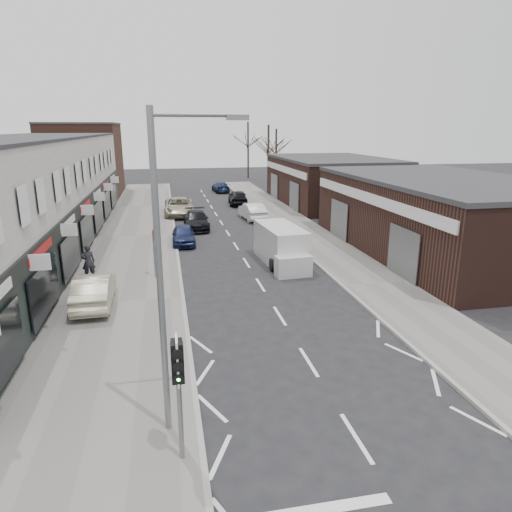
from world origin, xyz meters
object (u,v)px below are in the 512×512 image
parked_car_left_c (179,207)px  parked_car_right_c (221,187)px  parked_car_left_b (196,220)px  street_lamp (166,262)px  pedestrian (88,262)px  parked_car_right_a (252,211)px  sedan_on_pavement (94,290)px  parked_car_right_b (238,197)px  white_van (281,246)px  parked_car_left_a (184,235)px  traffic_light (178,371)px  warning_sign (154,238)px

parked_car_left_c → parked_car_right_c: parked_car_left_c is taller
parked_car_left_b → parked_car_right_c: size_ratio=1.10×
street_lamp → parked_car_right_c: bearing=81.5°
pedestrian → parked_car_right_a: bearing=-146.5°
sedan_on_pavement → parked_car_right_b: (10.57, 26.28, -0.07)m
parked_car_left_c → white_van: bearing=-70.9°
parked_car_left_a → parked_car_right_a: size_ratio=0.87×
parked_car_right_b → street_lamp: bearing=82.5°
parked_car_left_b → parked_car_left_c: 6.06m
sedan_on_pavement → parked_car_left_b: (5.54, 15.55, -0.15)m
white_van → parked_car_right_c: 31.22m
parked_car_left_c → parked_car_right_b: size_ratio=1.27×
white_van → sedan_on_pavement: 10.98m
traffic_light → parked_car_right_b: size_ratio=0.70×
street_lamp → parked_car_right_c: (6.79, 45.59, -4.00)m
sedan_on_pavement → parked_car_left_c: (4.45, 21.51, -0.05)m
sedan_on_pavement → parked_car_right_a: 21.15m
parked_car_left_a → parked_car_right_c: bearing=78.7°
traffic_light → white_van: (6.40, 15.59, -1.39)m
pedestrian → parked_car_right_a: size_ratio=0.42×
pedestrian → parked_car_left_a: 8.66m
warning_sign → parked_car_left_a: 7.64m
parked_car_right_a → white_van: bearing=81.4°
parked_car_left_b → warning_sign: bearing=-102.5°
pedestrian → parked_car_left_b: pedestrian is taller
white_van → parked_car_right_c: size_ratio=1.34×
warning_sign → parked_car_left_b: warning_sign is taller
parked_car_right_a → parked_car_right_b: parked_car_right_b is taller
street_lamp → parked_car_left_b: (2.33, 24.86, -3.94)m
parked_car_right_a → parked_car_right_b: bearing=-95.1°
parked_car_left_c → pedestrian: bearing=-105.2°
traffic_light → parked_car_right_a: 29.79m
parked_car_right_b → pedestrian: bearing=67.4°
traffic_light → street_lamp: bearing=95.9°
sedan_on_pavement → parked_car_left_b: sedan_on_pavement is taller
parked_car_left_c → parked_car_right_b: parked_car_left_c is taller
white_van → parked_car_left_c: white_van is taller
parked_car_left_c → street_lamp: bearing=-91.1°
traffic_light → parked_car_right_a: (7.22, 28.85, -1.70)m
warning_sign → pedestrian: size_ratio=1.47×
street_lamp → parked_car_left_a: street_lamp is taller
warning_sign → pedestrian: 3.56m
sedan_on_pavement → parked_car_left_a: size_ratio=1.14×
parked_car_right_a → parked_car_right_c: size_ratio=1.03×
parked_car_right_a → parked_car_right_b: size_ratio=0.98×
parked_car_right_a → traffic_light: bearing=70.9°
parked_car_right_a → parked_car_left_b: bearing=23.9°
traffic_light → parked_car_left_c: size_ratio=0.55×
parked_car_right_c → traffic_light: bearing=78.5°
warning_sign → parked_car_right_a: (7.98, 14.83, -1.48)m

